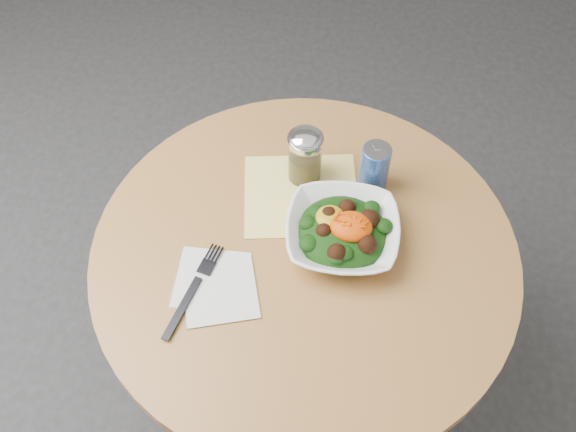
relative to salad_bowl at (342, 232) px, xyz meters
The scene contains 8 objects.
ground 0.79m from the salad_bowl, 159.37° to the right, with size 6.00×6.00×0.00m, color #29292B.
table 0.24m from the salad_bowl, 159.37° to the right, with size 0.90×0.90×0.75m.
cloth_napkin 0.15m from the salad_bowl, 131.06° to the left, with size 0.25×0.23×0.00m, color yellow.
paper_napkins 0.28m from the salad_bowl, 150.57° to the right, with size 0.18×0.19×0.00m.
salad_bowl is the anchor object (origin of this frame).
fork 0.32m from the salad_bowl, 152.42° to the right, with size 0.09×0.23×0.00m.
spice_shaker 0.20m from the salad_bowl, 119.59° to the left, with size 0.08×0.08×0.14m.
beverage_can 0.17m from the salad_bowl, 69.67° to the left, with size 0.06×0.06×0.12m.
Camera 1 is at (0.05, -0.73, 1.88)m, focal length 40.00 mm.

